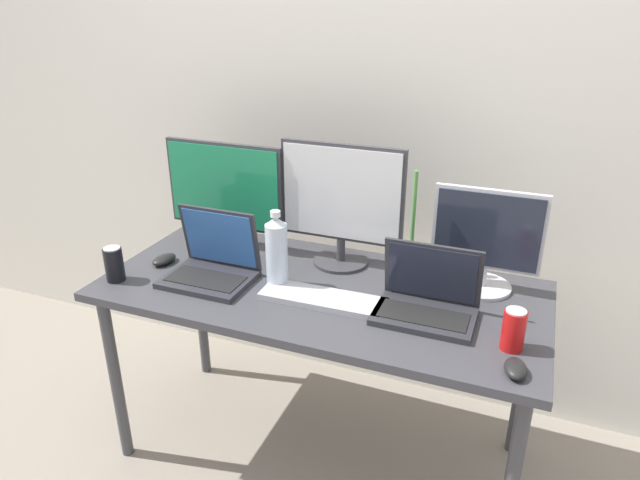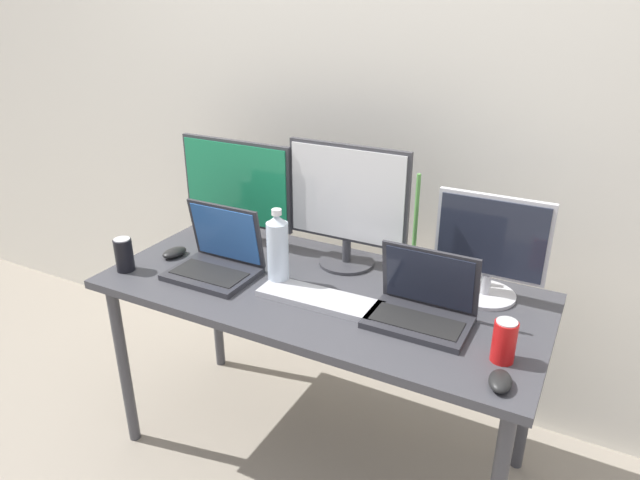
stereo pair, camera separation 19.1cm
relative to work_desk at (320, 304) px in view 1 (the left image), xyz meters
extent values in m
plane|color=gray|center=(0.00, 0.00, -0.67)|extent=(16.00, 16.00, 0.00)
cube|color=silver|center=(0.00, 0.59, 0.63)|extent=(7.00, 0.08, 2.60)
cylinder|color=#424247|center=(-0.71, -0.29, -0.32)|extent=(0.04, 0.04, 0.71)
cylinder|color=#424247|center=(-0.71, 0.29, -0.32)|extent=(0.04, 0.04, 0.71)
cylinder|color=#424247|center=(0.71, 0.29, -0.32)|extent=(0.04, 0.04, 0.71)
cube|color=#3D3D42|center=(0.00, 0.00, 0.05)|extent=(1.54, 0.70, 0.03)
cylinder|color=#38383D|center=(-0.48, 0.20, 0.07)|extent=(0.17, 0.17, 0.01)
cylinder|color=#38383D|center=(-0.48, 0.20, 0.12)|extent=(0.03, 0.03, 0.07)
cube|color=#38383D|center=(-0.48, 0.20, 0.32)|extent=(0.49, 0.02, 0.34)
cube|color=#1E8C59|center=(-0.48, 0.19, 0.32)|extent=(0.47, 0.01, 0.32)
cylinder|color=#38383D|center=(0.00, 0.21, 0.07)|extent=(0.21, 0.21, 0.01)
cylinder|color=#38383D|center=(0.00, 0.21, 0.12)|extent=(0.03, 0.03, 0.09)
cube|color=#38383D|center=(0.00, 0.21, 0.35)|extent=(0.47, 0.02, 0.36)
cube|color=white|center=(0.00, 0.20, 0.35)|extent=(0.44, 0.01, 0.34)
cylinder|color=silver|center=(0.52, 0.21, 0.07)|extent=(0.21, 0.21, 0.01)
cylinder|color=silver|center=(0.52, 0.21, 0.11)|extent=(0.03, 0.03, 0.07)
cube|color=silver|center=(0.52, 0.21, 0.29)|extent=(0.36, 0.02, 0.28)
cube|color=#232838|center=(0.52, 0.19, 0.29)|extent=(0.34, 0.01, 0.26)
cube|color=#2D2D33|center=(-0.38, -0.11, 0.08)|extent=(0.30, 0.23, 0.02)
cube|color=black|center=(-0.38, -0.13, 0.09)|extent=(0.27, 0.13, 0.00)
cube|color=#2D2D33|center=(-0.38, -0.01, 0.20)|extent=(0.30, 0.05, 0.23)
cube|color=#3366B2|center=(-0.38, -0.02, 0.20)|extent=(0.27, 0.04, 0.21)
cube|color=#2D2D33|center=(0.38, -0.07, 0.08)|extent=(0.31, 0.21, 0.02)
cube|color=black|center=(0.38, -0.09, 0.09)|extent=(0.27, 0.11, 0.00)
cube|color=#2D2D33|center=(0.38, 0.01, 0.19)|extent=(0.31, 0.04, 0.21)
cube|color=#232838|center=(0.38, 0.01, 0.19)|extent=(0.28, 0.03, 0.19)
cube|color=#B2B2B7|center=(0.04, -0.09, 0.08)|extent=(0.42, 0.14, 0.02)
ellipsoid|color=black|center=(0.67, -0.26, 0.09)|extent=(0.07, 0.11, 0.03)
ellipsoid|color=black|center=(-0.62, -0.04, 0.09)|extent=(0.08, 0.11, 0.03)
cylinder|color=silver|center=(-0.14, -0.04, 0.18)|extent=(0.08, 0.08, 0.23)
cone|color=silver|center=(-0.14, -0.04, 0.31)|extent=(0.07, 0.07, 0.03)
cylinder|color=white|center=(-0.14, -0.04, 0.34)|extent=(0.03, 0.03, 0.02)
cylinder|color=red|center=(0.65, -0.14, 0.13)|extent=(0.07, 0.07, 0.12)
cylinder|color=silver|center=(0.65, -0.14, 0.19)|extent=(0.06, 0.06, 0.00)
cylinder|color=black|center=(-0.70, -0.22, 0.13)|extent=(0.07, 0.07, 0.12)
cylinder|color=silver|center=(-0.70, -0.22, 0.19)|extent=(0.06, 0.06, 0.00)
cylinder|color=#B2D1B7|center=(0.28, 0.16, 0.14)|extent=(0.06, 0.06, 0.14)
cylinder|color=#519342|center=(0.28, 0.16, 0.34)|extent=(0.01, 0.01, 0.27)
camera|label=1|loc=(0.65, -1.63, 1.01)|focal=32.00mm
camera|label=2|loc=(0.82, -1.55, 1.01)|focal=32.00mm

